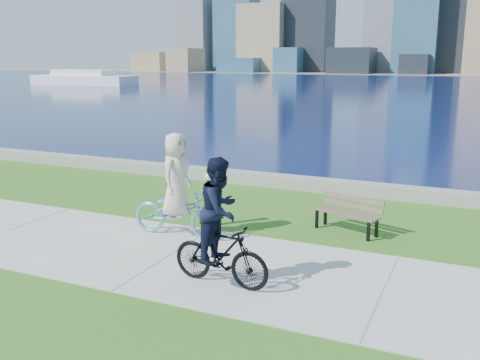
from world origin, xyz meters
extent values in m
plane|color=#2E6119|center=(0.00, 0.00, 0.00)|extent=(320.00, 320.00, 0.00)
cube|color=#AEADA8|center=(0.00, 0.00, 0.01)|extent=(80.00, 3.50, 0.02)
cube|color=gray|center=(0.00, 6.20, 0.17)|extent=(90.00, 0.50, 0.35)
cube|color=#0B1648|center=(0.00, 72.00, 0.00)|extent=(320.00, 131.00, 0.01)
cube|color=slate|center=(0.00, 130.00, 0.06)|extent=(320.00, 30.00, 0.12)
cube|color=#917859|center=(-85.03, 122.71, 2.62)|extent=(9.48, 7.45, 5.25)
cube|color=#917859|center=(-72.31, 119.55, 3.09)|extent=(6.68, 9.62, 6.17)
cube|color=navy|center=(-56.52, 120.40, 1.87)|extent=(10.23, 8.21, 3.73)
cube|color=navy|center=(-44.24, 122.45, 3.12)|extent=(6.33, 6.06, 6.25)
cube|color=black|center=(-27.97, 121.20, 3.04)|extent=(10.11, 9.80, 6.08)
cube|color=black|center=(-13.47, 120.82, 2.27)|extent=(6.17, 7.81, 4.53)
cube|color=slate|center=(-75.33, 130.47, 12.80)|extent=(8.58, 6.59, 25.60)
cube|color=navy|center=(-63.30, 132.62, 9.79)|extent=(10.93, 8.09, 19.58)
cube|color=#917859|center=(-52.47, 127.51, 8.61)|extent=(11.91, 11.99, 17.22)
cube|color=navy|center=(-14.43, 128.86, 11.81)|extent=(9.85, 11.59, 23.63)
cube|color=white|center=(-49.99, 52.04, 0.66)|extent=(15.43, 4.41, 1.32)
cube|color=white|center=(-49.99, 52.04, 1.71)|extent=(8.82, 3.31, 0.77)
cube|color=black|center=(-1.93, 2.88, 0.21)|extent=(0.07, 0.07, 0.41)
cube|color=black|center=(-0.71, 2.46, 0.21)|extent=(0.07, 0.07, 0.41)
cube|color=black|center=(-1.82, 3.19, 0.21)|extent=(0.07, 0.07, 0.41)
cube|color=black|center=(-0.60, 2.77, 0.21)|extent=(0.07, 0.07, 0.41)
cube|color=brown|center=(-1.32, 2.67, 0.43)|extent=(1.42, 0.57, 0.04)
cube|color=brown|center=(-1.27, 2.81, 0.43)|extent=(1.42, 0.57, 0.04)
cube|color=brown|center=(-1.22, 2.95, 0.43)|extent=(1.42, 0.57, 0.04)
cube|color=brown|center=(-1.19, 3.05, 0.55)|extent=(1.41, 0.54, 0.11)
cube|color=brown|center=(-1.18, 3.08, 0.71)|extent=(1.41, 0.54, 0.11)
cylinder|color=black|center=(-4.17, 2.04, 0.55)|extent=(0.14, 0.14, 1.09)
sphere|color=silver|center=(-4.17, 2.04, 1.13)|extent=(0.20, 0.20, 0.20)
imported|color=#55ADCF|center=(-4.45, 1.08, 0.55)|extent=(0.77, 2.05, 1.06)
imported|color=white|center=(-4.45, 1.08, 1.33)|extent=(0.59, 0.89, 1.77)
imported|color=black|center=(-2.51, -0.79, 0.55)|extent=(0.62, 1.78, 1.05)
imported|color=black|center=(-2.51, -0.79, 1.31)|extent=(0.69, 0.87, 1.72)
camera|label=1|loc=(1.18, -8.20, 3.70)|focal=40.00mm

